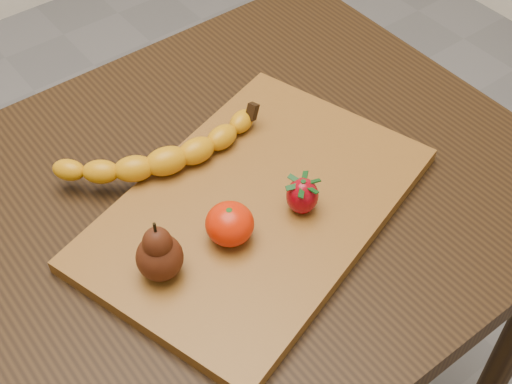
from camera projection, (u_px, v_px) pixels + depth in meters
table at (195, 259)px, 1.01m from camera, size 1.00×0.70×0.76m
cutting_board at (256, 207)px, 0.93m from camera, size 0.52×0.42×0.02m
banana at (167, 161)px, 0.95m from camera, size 0.26×0.13×0.04m
pear at (158, 249)px, 0.82m from camera, size 0.06×0.06×0.09m
mandarin at (230, 224)px, 0.87m from camera, size 0.07×0.07×0.05m
strawberry at (302, 195)px, 0.90m from camera, size 0.05×0.05×0.05m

